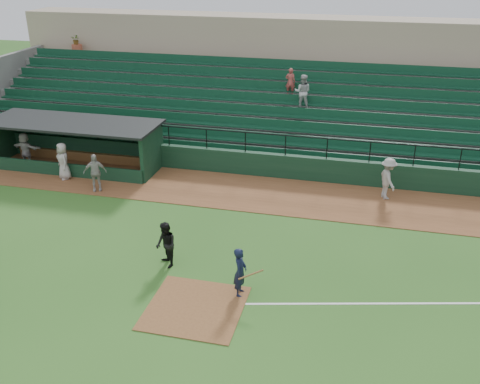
# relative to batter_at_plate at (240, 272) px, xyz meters

# --- Properties ---
(ground) EXTENTS (90.00, 90.00, 0.00)m
(ground) POSITION_rel_batter_at_plate_xyz_m (-1.21, -0.07, -0.86)
(ground) COLOR #2A581C
(ground) RESTS_ON ground
(warning_track) EXTENTS (40.00, 4.00, 0.03)m
(warning_track) POSITION_rel_batter_at_plate_xyz_m (-1.21, 7.93, -0.84)
(warning_track) COLOR brown
(warning_track) RESTS_ON ground
(home_plate_dirt) EXTENTS (3.00, 3.00, 0.03)m
(home_plate_dirt) POSITION_rel_batter_at_plate_xyz_m (-1.21, -1.07, -0.84)
(home_plate_dirt) COLOR brown
(home_plate_dirt) RESTS_ON ground
(foul_line) EXTENTS (17.49, 4.44, 0.01)m
(foul_line) POSITION_rel_batter_at_plate_xyz_m (6.79, 1.13, -0.85)
(foul_line) COLOR white
(foul_line) RESTS_ON ground
(stadium_structure) EXTENTS (38.00, 13.08, 6.40)m
(stadium_structure) POSITION_rel_batter_at_plate_xyz_m (-1.22, 16.39, 1.44)
(stadium_structure) COLOR black
(stadium_structure) RESTS_ON ground
(dugout) EXTENTS (8.90, 3.20, 2.42)m
(dugout) POSITION_rel_batter_at_plate_xyz_m (-10.96, 9.49, 0.47)
(dugout) COLOR black
(dugout) RESTS_ON ground
(batter_at_plate) EXTENTS (1.01, 0.69, 1.72)m
(batter_at_plate) POSITION_rel_batter_at_plate_xyz_m (0.00, 0.00, 0.00)
(batter_at_plate) COLOR black
(batter_at_plate) RESTS_ON ground
(umpire) EXTENTS (1.03, 1.04, 1.70)m
(umpire) POSITION_rel_batter_at_plate_xyz_m (-2.98, 1.09, -0.01)
(umpire) COLOR black
(umpire) RESTS_ON ground
(runner) EXTENTS (1.13, 1.42, 1.92)m
(runner) POSITION_rel_batter_at_plate_xyz_m (4.68, 8.80, 0.13)
(runner) COLOR gray
(runner) RESTS_ON warning_track
(dugout_player_a) EXTENTS (1.13, 0.87, 1.79)m
(dugout_player_a) POSITION_rel_batter_at_plate_xyz_m (-8.52, 6.47, 0.07)
(dugout_player_a) COLOR #A7A29D
(dugout_player_a) RESTS_ON warning_track
(dugout_player_b) EXTENTS (1.05, 1.04, 1.83)m
(dugout_player_b) POSITION_rel_batter_at_plate_xyz_m (-10.70, 7.40, 0.08)
(dugout_player_b) COLOR #ACA6A1
(dugout_player_b) RESTS_ON warning_track
(dugout_player_c) EXTENTS (1.67, 0.64, 1.76)m
(dugout_player_c) POSITION_rel_batter_at_plate_xyz_m (-13.56, 8.57, 0.05)
(dugout_player_c) COLOR #A8A29D
(dugout_player_c) RESTS_ON warning_track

